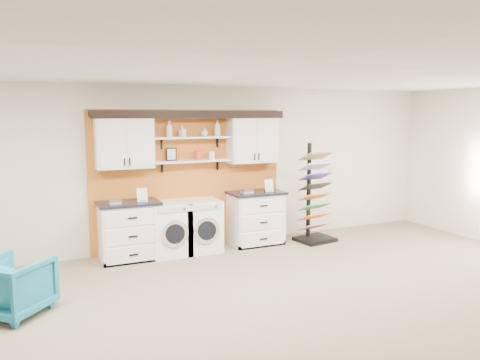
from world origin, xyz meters
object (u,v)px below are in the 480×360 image
washer (169,228)px  sample_rack (314,211)px  base_cabinet_left (129,231)px  dryer (200,225)px  armchair (13,286)px  base_cabinet_right (256,218)px

washer → sample_rack: bearing=-5.6°
base_cabinet_left → dryer: bearing=-0.2°
sample_rack → dryer: bearing=164.8°
armchair → washer: bearing=-103.2°
base_cabinet_left → dryer: base_cabinet_left is taller
washer → base_cabinet_left: bearing=179.7°
washer → dryer: bearing=0.0°
base_cabinet_left → sample_rack: 3.34m
washer → armchair: 2.78m
dryer → armchair: 3.24m
base_cabinet_right → armchair: base_cabinet_right is taller
base_cabinet_right → dryer: size_ratio=1.10×
base_cabinet_left → armchair: base_cabinet_left is taller
base_cabinet_right → washer: bearing=-179.9°
base_cabinet_right → base_cabinet_left: bearing=180.0°
dryer → sample_rack: sample_rack is taller
base_cabinet_right → dryer: (-1.06, -0.00, -0.03)m
sample_rack → armchair: (-4.97, -1.29, -0.22)m
sample_rack → armchair: bearing=-173.6°
washer → sample_rack: 2.69m
dryer → sample_rack: size_ratio=0.49×
base_cabinet_left → sample_rack: (3.33, -0.26, 0.09)m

